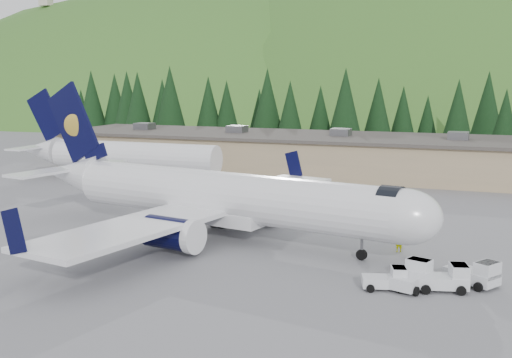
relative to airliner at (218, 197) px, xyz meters
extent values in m
plane|color=slate|center=(1.08, -0.21, -3.32)|extent=(600.00, 600.00, 0.00)
cylinder|color=white|center=(1.08, -0.21, 0.17)|extent=(28.93, 9.20, 3.86)
ellipsoid|color=white|center=(15.18, -2.91, 0.17)|extent=(5.65, 4.73, 3.86)
cylinder|color=black|center=(14.17, -2.72, 0.63)|extent=(2.01, 3.39, 3.18)
cone|color=white|center=(-16.04, 3.08, 0.58)|extent=(6.77, 4.95, 3.86)
cube|color=white|center=(0.07, -0.01, -1.45)|extent=(8.68, 4.77, 1.03)
cube|color=white|center=(-0.94, 0.18, -0.86)|extent=(12.12, 35.31, 0.36)
cube|color=black|center=(0.84, 17.59, 0.47)|extent=(2.07, 0.54, 2.95)
cube|color=black|center=(-5.74, -16.65, 0.47)|extent=(2.07, 0.54, 2.95)
cylinder|color=black|center=(1.19, 5.83, -1.73)|extent=(4.68, 3.13, 2.36)
cylinder|color=white|center=(3.11, 5.46, -1.73)|extent=(1.08, 2.57, 2.50)
cube|color=white|center=(1.19, 5.83, -1.17)|extent=(2.26, 0.68, 0.92)
cylinder|color=black|center=(-1.05, -5.86, -1.73)|extent=(4.68, 3.13, 2.36)
cylinder|color=white|center=(0.86, -6.22, -1.73)|extent=(1.08, 2.57, 2.50)
cube|color=white|center=(-1.05, -5.86, -1.17)|extent=(2.26, 0.68, 0.92)
cube|color=black|center=(-15.84, 3.04, 5.38)|extent=(6.29, 1.50, 7.53)
ellipsoid|color=#EABD44|center=(-15.60, 3.21, 5.17)|extent=(2.03, 0.56, 2.03)
ellipsoid|color=#EABD44|center=(-15.68, 2.80, 5.17)|extent=(2.03, 0.56, 2.03)
cube|color=black|center=(-13.22, 2.54, 2.71)|extent=(2.83, 0.79, 2.03)
cube|color=white|center=(-16.55, 3.18, 1.09)|extent=(5.04, 13.09, 0.23)
cylinder|color=slate|center=(12.16, -2.33, -2.40)|extent=(0.24, 0.24, 1.85)
cylinder|color=black|center=(12.16, -2.33, -2.93)|extent=(0.82, 0.43, 0.78)
cylinder|color=slate|center=(-1.42, 3.09, -2.29)|extent=(0.29, 0.29, 2.05)
cylinder|color=black|center=(-1.02, 3.02, -2.76)|extent=(1.18, 0.57, 1.13)
cylinder|color=black|center=(-1.82, 3.17, -2.76)|extent=(1.18, 0.57, 1.13)
cylinder|color=slate|center=(-2.47, -2.35, -2.29)|extent=(0.29, 0.29, 2.05)
cylinder|color=black|center=(-2.06, -2.42, -2.76)|extent=(1.18, 0.57, 1.13)
cylinder|color=black|center=(-2.87, -2.27, -2.76)|extent=(1.18, 0.57, 1.13)
cylinder|color=white|center=(-20.92, 21.79, -0.12)|extent=(22.00, 3.60, 3.60)
cone|color=white|center=(-34.92, 21.79, 0.08)|extent=(5.00, 3.60, 3.60)
cube|color=black|center=(-33.92, 21.79, 4.68)|extent=(5.82, 0.28, 6.89)
cube|color=white|center=(-34.92, 21.79, 0.68)|extent=(2.40, 11.00, 0.20)
cube|color=silver|center=(17.99, -7.13, -2.75)|extent=(3.39, 2.30, 0.72)
cube|color=silver|center=(18.99, -6.86, -2.14)|extent=(1.37, 1.66, 0.93)
cube|color=black|center=(18.99, -6.86, -1.72)|extent=(1.24, 1.53, 0.10)
cylinder|color=black|center=(18.77, -6.06, -3.03)|extent=(0.62, 0.37, 0.58)
cylinder|color=black|center=(19.20, -7.65, -3.03)|extent=(0.62, 0.37, 0.58)
cylinder|color=black|center=(16.78, -6.60, -3.03)|extent=(0.62, 0.37, 0.58)
cylinder|color=black|center=(17.21, -8.19, -3.03)|extent=(0.62, 0.37, 0.58)
cube|color=silver|center=(19.66, -5.34, -2.74)|extent=(3.54, 3.01, 0.74)
cube|color=silver|center=(20.57, -5.89, -2.10)|extent=(1.68, 1.82, 0.95)
cube|color=black|center=(20.57, -5.89, -1.68)|extent=(1.53, 1.67, 0.11)
cylinder|color=black|center=(21.01, -5.17, -3.02)|extent=(0.63, 0.51, 0.59)
cylinder|color=black|center=(20.13, -6.62, -3.02)|extent=(0.63, 0.51, 0.59)
cylinder|color=black|center=(19.20, -4.07, -3.02)|extent=(0.63, 0.51, 0.59)
cylinder|color=black|center=(18.32, -5.52, -3.02)|extent=(0.63, 0.51, 0.59)
cube|color=silver|center=(16.26, -7.48, -2.76)|extent=(2.46, 3.41, 0.72)
cube|color=silver|center=(16.59, -6.51, -2.14)|extent=(1.69, 1.44, 0.92)
cube|color=black|center=(16.59, -6.51, -1.73)|extent=(1.56, 1.31, 0.10)
cylinder|color=black|center=(15.82, -6.24, -3.03)|extent=(0.40, 0.62, 0.57)
cylinder|color=black|center=(17.37, -6.78, -3.03)|extent=(0.40, 0.62, 0.57)
cylinder|color=black|center=(15.15, -8.18, -3.03)|extent=(0.40, 0.62, 0.57)
cylinder|color=black|center=(16.70, -8.71, -3.03)|extent=(0.40, 0.62, 0.57)
cube|color=tan|center=(-3.92, 37.79, -0.92)|extent=(70.00, 16.00, 4.80)
cube|color=#47423D|center=(-3.92, 37.79, 1.63)|extent=(71.00, 17.00, 0.40)
cube|color=slate|center=(-28.92, 37.79, 2.28)|extent=(2.50, 2.50, 1.00)
cube|color=slate|center=(-13.92, 37.79, 2.28)|extent=(2.50, 2.50, 1.00)
cube|color=slate|center=(1.08, 37.79, 2.28)|extent=(2.50, 2.50, 1.00)
cube|color=slate|center=(16.08, 37.79, 2.28)|extent=(2.50, 2.50, 1.00)
cube|color=silver|center=(14.71, -8.12, -2.84)|extent=(2.90, 2.01, 0.61)
cube|color=silver|center=(15.55, -7.87, -2.31)|extent=(1.19, 1.43, 0.79)
cube|color=black|center=(15.55, -7.87, -1.96)|extent=(1.08, 1.32, 0.09)
cylinder|color=black|center=(15.36, -7.20, -3.07)|extent=(0.53, 0.32, 0.49)
cylinder|color=black|center=(15.75, -8.55, -3.07)|extent=(0.53, 0.32, 0.49)
cylinder|color=black|center=(13.67, -7.69, -3.07)|extent=(0.53, 0.32, 0.49)
cylinder|color=black|center=(14.07, -9.04, -3.07)|extent=(0.53, 0.32, 0.49)
imported|color=#EFFF00|center=(14.30, 0.78, -2.53)|extent=(0.69, 0.63, 1.58)
cone|color=black|center=(-59.36, 64.42, 2.67)|extent=(4.40, 4.40, 8.99)
cone|color=black|center=(-55.37, 62.45, 4.83)|extent=(5.97, 5.97, 12.22)
cone|color=black|center=(-51.48, 64.75, 4.50)|extent=(5.73, 5.73, 11.73)
cone|color=black|center=(-46.43, 61.22, 4.73)|extent=(5.90, 5.90, 12.08)
cone|color=black|center=(-42.17, 58.06, 4.64)|extent=(5.84, 5.84, 11.95)
cone|color=black|center=(-38.00, 59.85, 3.87)|extent=(5.27, 5.27, 10.79)
cone|color=black|center=(-34.29, 55.96, 5.20)|extent=(6.25, 6.25, 12.79)
cone|color=black|center=(-27.81, 58.15, 4.16)|extent=(5.48, 5.48, 11.22)
cone|color=black|center=(-24.53, 58.73, 3.75)|extent=(5.18, 5.18, 10.60)
cone|color=black|center=(-20.42, 64.29, 2.88)|extent=(4.55, 4.55, 9.30)
cone|color=black|center=(-15.83, 55.79, 4.91)|extent=(6.04, 6.04, 12.35)
cone|color=black|center=(-11.24, 54.00, 3.74)|extent=(5.18, 5.18, 10.59)
cone|color=black|center=(-6.88, 56.70, 3.28)|extent=(4.84, 4.84, 9.90)
cone|color=black|center=(-2.22, 54.45, 4.89)|extent=(6.02, 6.02, 12.32)
cone|color=black|center=(2.15, 59.18, 4.01)|extent=(5.38, 5.38, 11.00)
cone|color=black|center=(5.82, 61.82, 3.25)|extent=(4.82, 4.82, 9.85)
cone|color=black|center=(9.58, 63.59, 2.36)|extent=(4.17, 4.17, 8.52)
cone|color=black|center=(14.70, 58.25, 3.92)|extent=(5.31, 5.31, 10.85)
cone|color=black|center=(18.84, 67.78, 4.65)|extent=(5.84, 5.84, 11.95)
cone|color=black|center=(21.59, 56.65, 3.10)|extent=(4.71, 4.71, 9.63)
ellipsoid|color=#2C5A1D|center=(-88.92, 169.79, -78.32)|extent=(336.00, 240.00, 240.00)
camera|label=1|loc=(20.74, -46.09, 9.44)|focal=45.00mm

